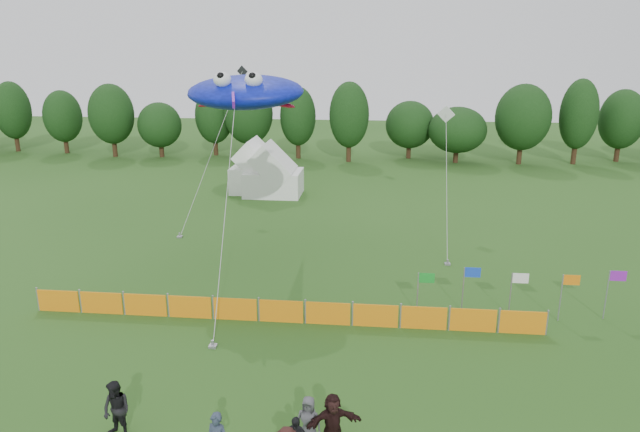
# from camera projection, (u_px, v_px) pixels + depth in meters

# --- Properties ---
(treeline) EXTENTS (104.57, 8.78, 8.36)m
(treeline) POSITION_uv_depth(u_px,v_px,m) (375.00, 120.00, 58.66)
(treeline) COLOR #382314
(treeline) RESTS_ON ground
(tent_left) EXTENTS (3.87, 3.87, 3.42)m
(tent_left) POSITION_uv_depth(u_px,v_px,m) (256.00, 170.00, 46.46)
(tent_left) COLOR white
(tent_left) RESTS_ON ground
(tent_right) EXTENTS (4.51, 3.61, 3.18)m
(tent_right) POSITION_uv_depth(u_px,v_px,m) (273.00, 175.00, 45.25)
(tent_right) COLOR white
(tent_right) RESTS_ON ground
(barrier_fence) EXTENTS (21.90, 0.06, 1.00)m
(barrier_fence) POSITION_uv_depth(u_px,v_px,m) (281.00, 311.00, 24.24)
(barrier_fence) COLOR orange
(barrier_fence) RESTS_ON ground
(flag_row) EXTENTS (8.73, 0.58, 2.23)m
(flag_row) POSITION_uv_depth(u_px,v_px,m) (517.00, 286.00, 24.55)
(flag_row) COLOR gray
(flag_row) RESTS_ON ground
(spectator_b) EXTENTS (1.07, 0.95, 1.85)m
(spectator_b) POSITION_uv_depth(u_px,v_px,m) (117.00, 410.00, 16.90)
(spectator_b) COLOR black
(spectator_b) RESTS_ON ground
(spectator_e) EXTENTS (0.83, 0.60, 1.57)m
(spectator_e) POSITION_uv_depth(u_px,v_px,m) (308.00, 421.00, 16.62)
(spectator_e) COLOR #444449
(spectator_e) RESTS_ON ground
(spectator_f) EXTENTS (1.72, 1.06, 1.77)m
(spectator_f) POSITION_uv_depth(u_px,v_px,m) (333.00, 422.00, 16.45)
(spectator_f) COLOR black
(spectator_f) RESTS_ON ground
(stingray_kite) EXTENTS (6.89, 16.78, 10.28)m
(stingray_kite) POSITION_uv_depth(u_px,v_px,m) (248.00, 92.00, 28.44)
(stingray_kite) COLOR #0E1ED3
(stingray_kite) RESTS_ON ground
(small_kite_white) EXTENTS (1.13, 8.67, 7.76)m
(small_kite_white) POSITION_uv_depth(u_px,v_px,m) (446.00, 155.00, 34.95)
(small_kite_white) COLOR white
(small_kite_white) RESTS_ON ground
(small_kite_dark) EXTENTS (2.67, 9.65, 10.11)m
(small_kite_dark) POSITION_uv_depth(u_px,v_px,m) (219.00, 134.00, 38.81)
(small_kite_dark) COLOR black
(small_kite_dark) RESTS_ON ground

